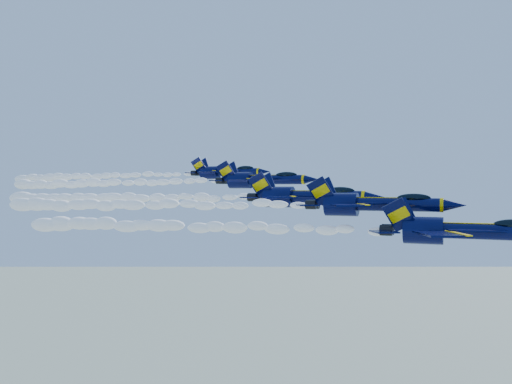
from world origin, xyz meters
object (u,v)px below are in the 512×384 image
at_px(jet_fourth, 260,179).
at_px(jet_lead, 462,230).
at_px(jet_second, 372,204).
at_px(jet_fifth, 225,172).
at_px(jet_third, 305,196).

bearing_deg(jet_fourth, jet_lead, -37.56).
bearing_deg(jet_lead, jet_fourth, 142.44).
xyz_separation_m(jet_lead, jet_second, (-9.51, 4.23, 2.43)).
bearing_deg(jet_fourth, jet_fifth, 139.56).
distance_m(jet_lead, jet_second, 10.69).
xyz_separation_m(jet_fourth, jet_fifth, (-11.36, 9.68, 1.77)).
relative_size(jet_second, jet_fourth, 0.97).
relative_size(jet_lead, jet_second, 1.03).
distance_m(jet_second, jet_fourth, 30.17).
bearing_deg(jet_fifth, jet_third, -40.62).
bearing_deg(jet_fifth, jet_second, -41.64).
xyz_separation_m(jet_lead, jet_fourth, (-31.71, 24.39, 5.81)).
xyz_separation_m(jet_third, jet_fifth, (-22.21, 19.05, 4.45)).
bearing_deg(jet_third, jet_lead, -35.75).
height_order(jet_second, jet_fourth, jet_fourth).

